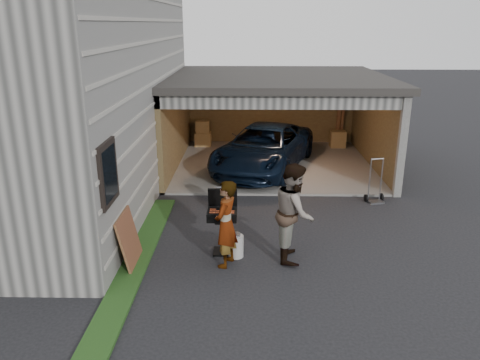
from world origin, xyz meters
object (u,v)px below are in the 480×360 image
object	(u,v)px
hand_truck	(375,194)
woman	(226,224)
bbq_grill	(222,217)
man	(294,212)
plywood_panel	(129,240)
minivan	(264,150)
propane_tank	(236,246)

from	to	relation	value
hand_truck	woman	bearing A→B (deg)	-150.09
bbq_grill	man	bearing A→B (deg)	-8.48
woman	plywood_panel	world-z (taller)	woman
minivan	hand_truck	distance (m)	3.92
bbq_grill	propane_tank	bearing A→B (deg)	-34.16
plywood_panel	woman	bearing A→B (deg)	0.99
woman	propane_tank	world-z (taller)	woman
bbq_grill	plywood_panel	xyz separation A→B (m)	(-1.74, -0.56, -0.25)
woman	man	size ratio (longest dim) A/B	0.88
woman	hand_truck	world-z (taller)	woman
minivan	woman	xyz separation A→B (m)	(-0.88, -6.10, 0.18)
minivan	bbq_grill	distance (m)	5.66
man	propane_tank	world-z (taller)	man
man	plywood_panel	distance (m)	3.19
minivan	bbq_grill	world-z (taller)	minivan
man	hand_truck	world-z (taller)	man
minivan	man	bearing A→B (deg)	-66.76
bbq_grill	woman	bearing A→B (deg)	-79.23
man	woman	bearing A→B (deg)	105.85
bbq_grill	minivan	bearing A→B (deg)	79.99
propane_tank	plywood_panel	world-z (taller)	plywood_panel
propane_tank	hand_truck	distance (m)	4.69
man	propane_tank	bearing A→B (deg)	91.08
minivan	plywood_panel	bearing A→B (deg)	-94.82
bbq_grill	plywood_panel	distance (m)	1.84
woman	plywood_panel	bearing A→B (deg)	-69.90
propane_tank	minivan	bearing A→B (deg)	83.00
woman	man	world-z (taller)	man
bbq_grill	propane_tank	size ratio (longest dim) A/B	2.89
hand_truck	bbq_grill	bearing A→B (deg)	-155.54
minivan	hand_truck	bearing A→B (deg)	-24.36
woman	man	xyz separation A→B (m)	(1.30, 0.32, 0.12)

